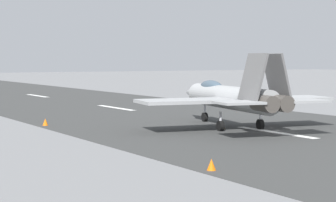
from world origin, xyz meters
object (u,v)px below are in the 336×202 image
at_px(crew_person, 237,101).
at_px(marker_cone_near, 211,165).
at_px(fighter_jet, 231,97).
at_px(marker_cone_mid, 45,122).

relative_size(crew_person, marker_cone_near, 2.98).
height_order(fighter_jet, crew_person, fighter_jet).
bearing_deg(fighter_jet, marker_cone_near, 140.07).
relative_size(fighter_jet, marker_cone_near, 30.52).
bearing_deg(crew_person, marker_cone_mid, 101.77).
height_order(marker_cone_near, marker_cone_mid, same).
bearing_deg(fighter_jet, crew_person, -39.42).
bearing_deg(marker_cone_near, marker_cone_mid, 0.00).
bearing_deg(marker_cone_mid, crew_person, -78.23).
distance_m(crew_person, marker_cone_near, 34.89).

